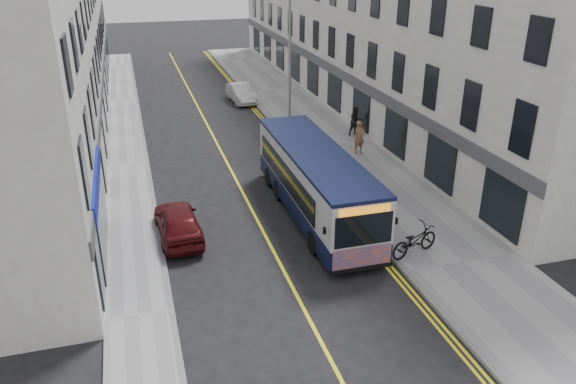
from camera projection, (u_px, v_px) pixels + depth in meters
ground at (285, 273)px, 19.50m from camera, size 140.00×140.00×0.00m
pavement_east at (334, 145)px, 31.59m from camera, size 4.50×64.00×0.12m
pavement_west at (128, 165)px, 28.75m from camera, size 2.00×64.00×0.12m
kerb_east at (295, 149)px, 31.02m from camera, size 0.18×64.00×0.13m
kerb_west at (147, 163)px, 29.00m from camera, size 0.18×64.00×0.13m
road_centre_line at (224, 157)px, 30.03m from camera, size 0.12×64.00×0.01m
road_dbl_yellow_inner at (288, 150)px, 30.93m from camera, size 0.10×64.00×0.01m
road_dbl_yellow_outer at (291, 150)px, 30.98m from camera, size 0.10×64.00×0.01m
terrace_east at (363, 6)px, 38.19m from camera, size 6.00×46.00×13.00m
terrace_west at (41, 17)px, 33.01m from camera, size 6.00×46.00×13.00m
streetlamp at (288, 63)px, 31.06m from camera, size 1.32×0.18×8.00m
city_bus at (315, 181)px, 22.93m from camera, size 2.33×9.96×2.89m
bicycle at (414, 241)px, 20.21m from camera, size 2.25×1.36×1.12m
pedestrian_near at (359, 137)px, 29.86m from camera, size 0.70×0.50×1.78m
pedestrian_far at (356, 121)px, 32.64m from camera, size 0.89×0.72×1.69m
car_white at (241, 93)px, 40.10m from camera, size 1.62×3.97×1.28m
car_maroon at (178, 222)px, 21.58m from camera, size 1.76×4.01×1.34m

